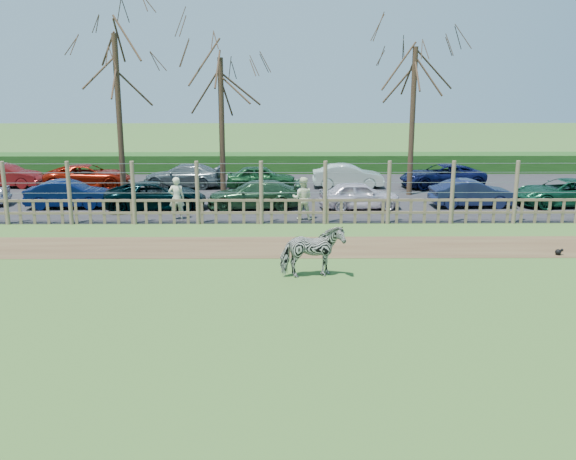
{
  "coord_description": "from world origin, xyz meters",
  "views": [
    {
      "loc": [
        0.84,
        -16.71,
        5.83
      ],
      "look_at": [
        1.0,
        2.5,
        1.1
      ],
      "focal_mm": 40.0,
      "sensor_mm": 36.0,
      "label": 1
    }
  ],
  "objects_px": {
    "car_5": "(472,193)",
    "car_7": "(6,176)",
    "visitor_b": "(303,198)",
    "car_6": "(563,192)",
    "tree_left": "(117,77)",
    "car_4": "(359,195)",
    "car_9": "(184,176)",
    "car_11": "(348,176)",
    "tree_mid": "(221,94)",
    "car_10": "(261,177)",
    "car_1": "(69,194)",
    "car_2": "(156,196)",
    "zebra": "(312,252)",
    "car_3": "(255,194)",
    "visitor_a": "(177,198)",
    "car_8": "(88,176)",
    "car_12": "(442,176)",
    "crow": "(559,252)",
    "tree_right": "(414,85)"
  },
  "relations": [
    {
      "from": "car_8",
      "to": "car_7",
      "type": "bearing_deg",
      "value": 82.13
    },
    {
      "from": "car_3",
      "to": "car_8",
      "type": "distance_m",
      "value": 10.22
    },
    {
      "from": "car_6",
      "to": "car_12",
      "type": "xyz_separation_m",
      "value": [
        -4.26,
        4.73,
        0.0
      ]
    },
    {
      "from": "visitor_b",
      "to": "car_11",
      "type": "xyz_separation_m",
      "value": [
        2.57,
        7.37,
        -0.26
      ]
    },
    {
      "from": "tree_right",
      "to": "visitor_a",
      "type": "relative_size",
      "value": 4.26
    },
    {
      "from": "car_4",
      "to": "car_8",
      "type": "bearing_deg",
      "value": 61.05
    },
    {
      "from": "crow",
      "to": "car_9",
      "type": "bearing_deg",
      "value": 138.09
    },
    {
      "from": "car_6",
      "to": "car_2",
      "type": "bearing_deg",
      "value": -92.69
    },
    {
      "from": "crow",
      "to": "car_12",
      "type": "relative_size",
      "value": 0.06
    },
    {
      "from": "car_12",
      "to": "car_4",
      "type": "bearing_deg",
      "value": -48.29
    },
    {
      "from": "car_2",
      "to": "car_11",
      "type": "xyz_separation_m",
      "value": [
        8.87,
        5.34,
        0.0
      ]
    },
    {
      "from": "tree_mid",
      "to": "zebra",
      "type": "height_order",
      "value": "tree_mid"
    },
    {
      "from": "zebra",
      "to": "car_4",
      "type": "relative_size",
      "value": 0.52
    },
    {
      "from": "visitor_b",
      "to": "car_2",
      "type": "height_order",
      "value": "visitor_b"
    },
    {
      "from": "car_8",
      "to": "car_3",
      "type": "bearing_deg",
      "value": -126.49
    },
    {
      "from": "visitor_b",
      "to": "car_1",
      "type": "height_order",
      "value": "visitor_b"
    },
    {
      "from": "visitor_a",
      "to": "car_6",
      "type": "xyz_separation_m",
      "value": [
        16.78,
        2.53,
        -0.26
      ]
    },
    {
      "from": "car_1",
      "to": "car_12",
      "type": "distance_m",
      "value": 18.31
    },
    {
      "from": "car_1",
      "to": "car_7",
      "type": "height_order",
      "value": "same"
    },
    {
      "from": "visitor_b",
      "to": "crow",
      "type": "height_order",
      "value": "visitor_b"
    },
    {
      "from": "tree_left",
      "to": "car_11",
      "type": "relative_size",
      "value": 2.16
    },
    {
      "from": "car_7",
      "to": "car_10",
      "type": "height_order",
      "value": "same"
    },
    {
      "from": "zebra",
      "to": "car_3",
      "type": "height_order",
      "value": "zebra"
    },
    {
      "from": "car_4",
      "to": "car_9",
      "type": "height_order",
      "value": "same"
    },
    {
      "from": "visitor_b",
      "to": "car_6",
      "type": "distance_m",
      "value": 11.99
    },
    {
      "from": "tree_left",
      "to": "car_10",
      "type": "relative_size",
      "value": 2.24
    },
    {
      "from": "car_9",
      "to": "car_11",
      "type": "bearing_deg",
      "value": 95.63
    },
    {
      "from": "car_5",
      "to": "car_9",
      "type": "relative_size",
      "value": 0.88
    },
    {
      "from": "visitor_b",
      "to": "car_3",
      "type": "relative_size",
      "value": 0.42
    },
    {
      "from": "car_2",
      "to": "zebra",
      "type": "bearing_deg",
      "value": -153.62
    },
    {
      "from": "tree_mid",
      "to": "car_10",
      "type": "distance_m",
      "value": 5.05
    },
    {
      "from": "zebra",
      "to": "car_10",
      "type": "distance_m",
      "value": 14.59
    },
    {
      "from": "tree_left",
      "to": "car_9",
      "type": "distance_m",
      "value": 6.57
    },
    {
      "from": "car_8",
      "to": "tree_mid",
      "type": "bearing_deg",
      "value": -115.76
    },
    {
      "from": "tree_mid",
      "to": "car_9",
      "type": "height_order",
      "value": "tree_mid"
    },
    {
      "from": "visitor_b",
      "to": "car_10",
      "type": "height_order",
      "value": "visitor_b"
    },
    {
      "from": "visitor_b",
      "to": "car_2",
      "type": "relative_size",
      "value": 0.4
    },
    {
      "from": "visitor_b",
      "to": "tree_left",
      "type": "bearing_deg",
      "value": -17.43
    },
    {
      "from": "car_5",
      "to": "tree_mid",
      "type": "bearing_deg",
      "value": 74.69
    },
    {
      "from": "tree_mid",
      "to": "car_12",
      "type": "bearing_deg",
      "value": 12.73
    },
    {
      "from": "car_2",
      "to": "car_5",
      "type": "relative_size",
      "value": 1.19
    },
    {
      "from": "visitor_a",
      "to": "car_2",
      "type": "bearing_deg",
      "value": -64.35
    },
    {
      "from": "car_1",
      "to": "car_9",
      "type": "xyz_separation_m",
      "value": [
        4.25,
        5.16,
        0.0
      ]
    },
    {
      "from": "car_5",
      "to": "car_7",
      "type": "relative_size",
      "value": 1.0
    },
    {
      "from": "tree_left",
      "to": "car_11",
      "type": "height_order",
      "value": "tree_left"
    },
    {
      "from": "zebra",
      "to": "car_3",
      "type": "bearing_deg",
      "value": 0.76
    },
    {
      "from": "car_11",
      "to": "visitor_b",
      "type": "bearing_deg",
      "value": 161.16
    },
    {
      "from": "car_4",
      "to": "car_9",
      "type": "bearing_deg",
      "value": 50.18
    },
    {
      "from": "zebra",
      "to": "car_7",
      "type": "height_order",
      "value": "zebra"
    },
    {
      "from": "tree_left",
      "to": "visitor_b",
      "type": "xyz_separation_m",
      "value": [
        8.14,
        -3.87,
        -4.71
      ]
    }
  ]
}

